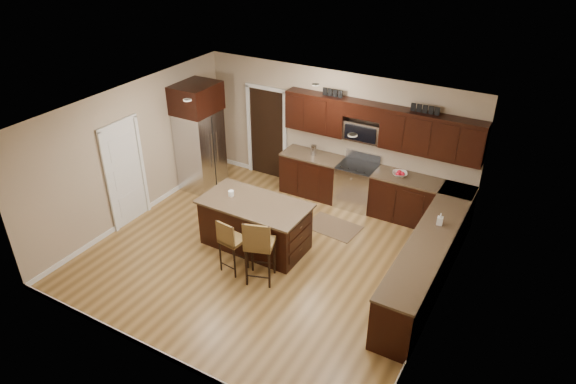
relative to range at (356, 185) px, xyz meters
The scene contains 22 objects.
floor 2.59m from the range, 105.51° to the right, with size 6.00×6.00×0.00m, color olive.
ceiling 3.38m from the range, 105.51° to the right, with size 6.00×6.00×0.00m, color silver.
wall_back 1.15m from the range, 156.28° to the left, with size 6.00×6.00×0.00m, color tan.
wall_left 4.51m from the range, 146.33° to the right, with size 5.50×5.50×0.00m, color tan.
wall_right 3.49m from the range, 46.57° to the right, with size 5.50×5.50×0.00m, color tan.
base_cabinets 1.58m from the range, 39.46° to the right, with size 4.02×3.96×0.92m.
upper_cabinets 1.42m from the range, 20.23° to the left, with size 4.00×0.33×0.80m.
range is the anchor object (origin of this frame).
microwave 1.16m from the range, 90.00° to the left, with size 0.76×0.31×0.40m, color silver.
doorway 2.41m from the range, behind, with size 0.85×0.03×2.06m, color black.
pantry_door 4.61m from the range, 143.07° to the right, with size 0.03×0.80×2.04m, color white.
letter_decor 1.84m from the range, 31.31° to the left, with size 2.20×0.03×0.15m, color black, non-canonical shape.
island 2.49m from the range, 114.35° to the right, with size 1.98×1.06×0.92m.
stool_mid 3.26m from the range, 107.33° to the right, with size 0.43×0.43×1.02m.
stool_right 3.16m from the range, 97.32° to the right, with size 0.57×0.57×1.21m.
refrigerator 3.50m from the range, 164.74° to the right, with size 0.79×0.94×2.35m.
floor_mat 1.12m from the range, 92.05° to the right, with size 1.01×0.68×0.01m, color brown.
fruit_bowl 1.00m from the range, ahead, with size 0.29×0.29×0.07m, color silver.
soap_bottle 2.49m from the range, 33.72° to the right, with size 0.09×0.10×0.21m, color #B2B2B2.
canister_tall 1.15m from the range, behind, with size 0.12×0.12×0.22m, color silver.
canister_short 1.15m from the range, behind, with size 0.11×0.11×0.15m, color silver.
island_jar 2.78m from the range, 123.93° to the right, with size 0.10×0.10×0.10m, color white.
Camera 1 is at (4.03, -6.32, 5.58)m, focal length 32.00 mm.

